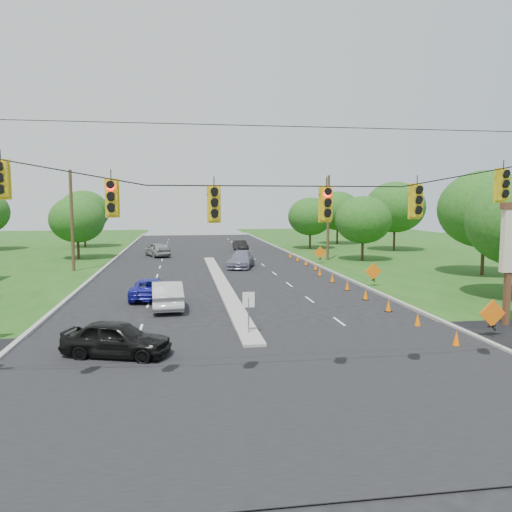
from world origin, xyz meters
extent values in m
plane|color=black|center=(0.00, 0.00, 0.00)|extent=(160.00, 160.00, 0.00)
cube|color=black|center=(0.00, 0.00, 0.00)|extent=(160.00, 14.00, 0.02)
cube|color=gray|center=(-10.10, 30.00, 0.00)|extent=(0.25, 110.00, 0.16)
cube|color=gray|center=(10.10, 30.00, 0.00)|extent=(0.25, 110.00, 0.16)
cube|color=gray|center=(0.00, 21.00, 0.00)|extent=(1.00, 34.00, 0.18)
cylinder|color=gray|center=(0.00, 6.00, 0.90)|extent=(0.06, 0.06, 1.80)
cube|color=white|center=(0.00, 6.00, 1.70)|extent=(0.55, 0.04, 0.70)
cylinder|color=black|center=(0.00, -1.00, 7.00)|extent=(24.00, 0.04, 0.04)
cube|color=yellow|center=(-8.00, -1.00, 6.75)|extent=(0.34, 0.24, 1.00)
cube|color=yellow|center=(-5.00, -1.00, 6.22)|extent=(0.34, 0.24, 1.00)
cube|color=yellow|center=(-2.00, -1.00, 6.05)|extent=(0.34, 0.24, 1.00)
cube|color=yellow|center=(1.50, -1.00, 6.05)|extent=(0.34, 0.24, 1.00)
cube|color=yellow|center=(4.50, -1.00, 6.14)|extent=(0.34, 0.24, 1.00)
cube|color=yellow|center=(7.50, -1.00, 6.66)|extent=(0.34, 0.24, 1.00)
cylinder|color=#422D1C|center=(-12.50, 30.00, 4.50)|extent=(0.28, 0.28, 9.00)
cylinder|color=#422D1C|center=(12.50, 35.00, 4.50)|extent=(0.28, 0.28, 9.00)
cube|color=#59331E|center=(12.90, 6.00, 2.20)|extent=(0.25, 0.25, 4.40)
cone|color=#FF6802|center=(8.50, 3.00, 0.35)|extent=(0.32, 0.32, 0.70)
cone|color=#FF6802|center=(8.50, 6.50, 0.35)|extent=(0.32, 0.32, 0.70)
cone|color=#FF6802|center=(8.50, 10.00, 0.35)|extent=(0.32, 0.32, 0.70)
cone|color=#FF6802|center=(8.50, 13.50, 0.35)|extent=(0.32, 0.32, 0.70)
cone|color=#FF6802|center=(8.50, 17.00, 0.35)|extent=(0.32, 0.32, 0.70)
cone|color=#FF6802|center=(8.50, 20.50, 0.35)|extent=(0.32, 0.32, 0.70)
cone|color=#FF6802|center=(8.50, 24.00, 0.35)|extent=(0.32, 0.32, 0.70)
cone|color=#FF6802|center=(9.10, 27.50, 0.35)|extent=(0.32, 0.32, 0.70)
cone|color=#FF6802|center=(9.10, 31.00, 0.35)|extent=(0.32, 0.32, 0.70)
cone|color=#FF6802|center=(9.10, 34.50, 0.35)|extent=(0.32, 0.32, 0.70)
cone|color=#FF6802|center=(9.10, 38.00, 0.35)|extent=(0.32, 0.32, 0.70)
cube|color=black|center=(10.80, 4.00, 0.55)|extent=(0.06, 0.58, 0.26)
cube|color=black|center=(10.80, 4.00, 0.55)|extent=(0.06, 0.58, 0.26)
cube|color=orange|center=(10.80, 4.00, 1.15)|extent=(1.27, 0.05, 1.27)
cube|color=black|center=(10.80, 18.00, 0.55)|extent=(0.06, 0.58, 0.26)
cube|color=black|center=(10.80, 18.00, 0.55)|extent=(0.06, 0.58, 0.26)
cube|color=orange|center=(10.80, 18.00, 1.15)|extent=(1.27, 0.05, 1.27)
cube|color=black|center=(10.80, 32.00, 0.55)|extent=(0.06, 0.58, 0.26)
cube|color=black|center=(10.80, 32.00, 0.55)|extent=(0.06, 0.58, 0.26)
cube|color=orange|center=(10.80, 32.00, 1.15)|extent=(1.27, 0.05, 1.27)
cylinder|color=black|center=(-14.00, 40.00, 1.26)|extent=(0.28, 0.28, 2.52)
ellipsoid|color=#194C14|center=(-14.00, 40.00, 4.34)|extent=(5.88, 5.88, 5.04)
cylinder|color=black|center=(-16.00, 55.00, 1.44)|extent=(0.28, 0.28, 2.88)
ellipsoid|color=#194C14|center=(-16.00, 55.00, 4.96)|extent=(6.72, 6.72, 5.76)
cylinder|color=black|center=(22.00, 22.00, 1.62)|extent=(0.28, 0.28, 3.24)
ellipsoid|color=#194C14|center=(22.00, 22.00, 5.58)|extent=(7.56, 7.56, 6.48)
cylinder|color=black|center=(16.00, 34.00, 1.26)|extent=(0.28, 0.28, 2.52)
ellipsoid|color=#194C14|center=(16.00, 34.00, 4.34)|extent=(5.88, 5.88, 5.04)
cylinder|color=black|center=(24.00, 44.00, 1.62)|extent=(0.28, 0.28, 3.24)
ellipsoid|color=#194C14|center=(24.00, 44.00, 5.58)|extent=(7.56, 7.56, 6.48)
cylinder|color=black|center=(20.00, 55.00, 1.44)|extent=(0.28, 0.28, 2.88)
ellipsoid|color=#194C14|center=(20.00, 55.00, 4.96)|extent=(6.72, 6.72, 5.76)
cylinder|color=black|center=(14.00, 48.00, 1.26)|extent=(0.28, 0.28, 2.52)
ellipsoid|color=#194C14|center=(14.00, 48.00, 4.34)|extent=(5.88, 5.88, 5.04)
imported|color=black|center=(-5.59, 3.73, 0.73)|extent=(4.62, 2.96, 1.46)
imported|color=#B5B5B5|center=(-3.84, 12.76, 0.80)|extent=(1.99, 4.95, 1.60)
imported|color=#1B1C9E|center=(-5.01, 15.99, 0.67)|extent=(2.43, 4.89, 1.33)
imported|color=slate|center=(2.64, 30.39, 0.75)|extent=(3.45, 5.57, 1.51)
imported|color=gray|center=(-5.63, 41.71, 0.81)|extent=(3.45, 5.12, 1.62)
imported|color=black|center=(4.62, 47.43, 0.66)|extent=(1.72, 4.11, 1.32)
camera|label=1|loc=(-3.03, -16.15, 6.07)|focal=35.00mm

